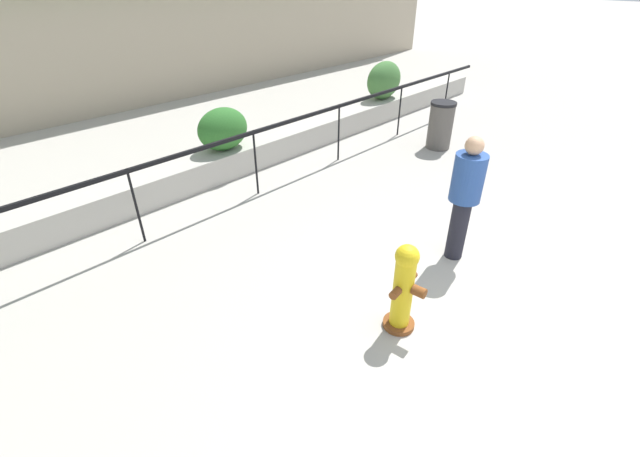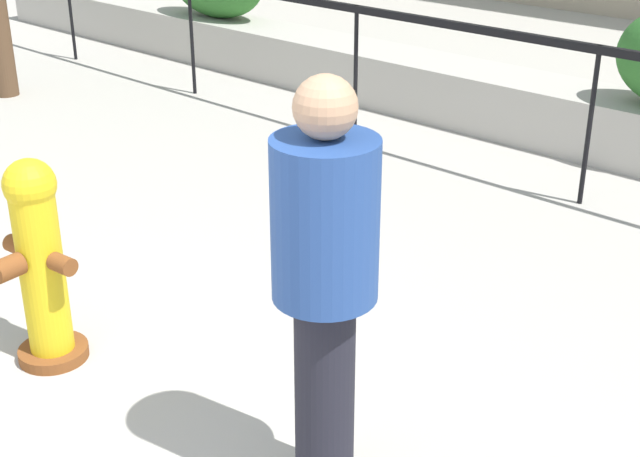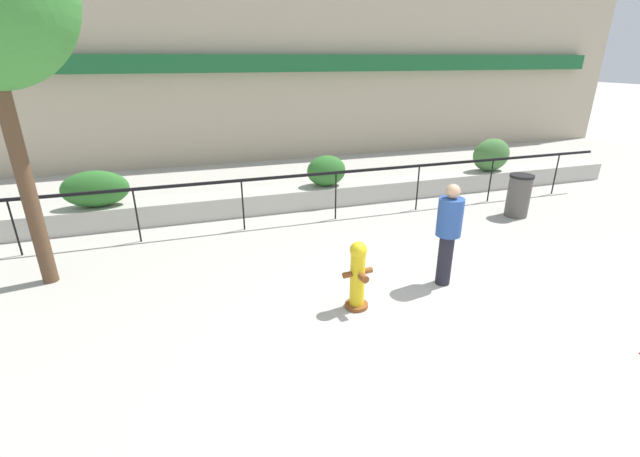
# 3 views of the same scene
# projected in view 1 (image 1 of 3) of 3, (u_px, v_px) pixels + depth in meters

# --- Properties ---
(ground_plane) EXTENTS (120.00, 120.00, 0.00)m
(ground_plane) POSITION_uv_depth(u_px,v_px,m) (540.00, 332.00, 4.74)
(ground_plane) COLOR #B2ADA3
(planter_wall_low) EXTENTS (18.00, 0.70, 0.50)m
(planter_wall_low) POSITION_uv_depth(u_px,v_px,m) (220.00, 163.00, 8.13)
(planter_wall_low) COLOR #B7B2A8
(planter_wall_low) RESTS_ON ground
(fence_railing_segment) EXTENTS (15.00, 0.05, 1.15)m
(fence_railing_segment) POSITION_uv_depth(u_px,v_px,m) (254.00, 138.00, 7.08)
(fence_railing_segment) COLOR black
(fence_railing_segment) RESTS_ON ground
(hedge_bush_1) EXTENTS (1.00, 0.68, 0.78)m
(hedge_bush_1) POSITION_uv_depth(u_px,v_px,m) (223.00, 129.00, 7.89)
(hedge_bush_1) COLOR #2D6B28
(hedge_bush_1) RESTS_ON planter_wall_low
(hedge_bush_2) EXTENTS (1.16, 0.62, 0.93)m
(hedge_bush_2) POSITION_uv_depth(u_px,v_px,m) (384.00, 80.00, 10.91)
(hedge_bush_2) COLOR #427538
(hedge_bush_2) RESTS_ON planter_wall_low
(fire_hydrant) EXTENTS (0.48, 0.45, 1.08)m
(fire_hydrant) POSITION_uv_depth(u_px,v_px,m) (404.00, 288.00, 4.53)
(fire_hydrant) COLOR brown
(fire_hydrant) RESTS_ON ground
(pedestrian) EXTENTS (0.49, 0.49, 1.73)m
(pedestrian) POSITION_uv_depth(u_px,v_px,m) (465.00, 192.00, 5.47)
(pedestrian) COLOR black
(pedestrian) RESTS_ON ground
(trash_bin) EXTENTS (0.55, 0.55, 1.01)m
(trash_bin) POSITION_uv_depth(u_px,v_px,m) (441.00, 125.00, 9.27)
(trash_bin) COLOR #56514C
(trash_bin) RESTS_ON ground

